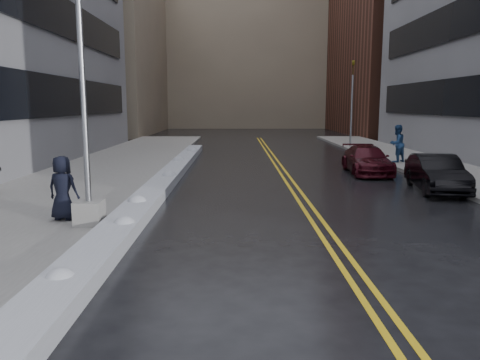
{
  "coord_description": "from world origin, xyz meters",
  "views": [
    {
      "loc": [
        0.32,
        -9.29,
        3.08
      ],
      "look_at": [
        0.42,
        1.78,
        1.3
      ],
      "focal_mm": 35.0,
      "sensor_mm": 36.0,
      "label": 1
    }
  ],
  "objects_px": {
    "car_black": "(436,173)",
    "traffic_signal": "(352,100)",
    "pedestrian_east": "(397,144)",
    "fire_hydrant": "(443,166)",
    "pedestrian_c": "(63,188)",
    "lamppost": "(85,128)",
    "car_maroon": "(367,160)"
  },
  "relations": [
    {
      "from": "car_black",
      "to": "traffic_signal",
      "type": "bearing_deg",
      "value": 94.47
    },
    {
      "from": "car_black",
      "to": "pedestrian_east",
      "type": "bearing_deg",
      "value": 89.29
    },
    {
      "from": "fire_hydrant",
      "to": "pedestrian_c",
      "type": "relative_size",
      "value": 0.44
    },
    {
      "from": "lamppost",
      "to": "pedestrian_east",
      "type": "xyz_separation_m",
      "value": [
        11.94,
        12.72,
        -1.42
      ]
    },
    {
      "from": "lamppost",
      "to": "pedestrian_east",
      "type": "distance_m",
      "value": 17.5
    },
    {
      "from": "fire_hydrant",
      "to": "traffic_signal",
      "type": "xyz_separation_m",
      "value": [
        -0.5,
        14.0,
        2.85
      ]
    },
    {
      "from": "pedestrian_east",
      "to": "traffic_signal",
      "type": "bearing_deg",
      "value": -119.58
    },
    {
      "from": "lamppost",
      "to": "pedestrian_east",
      "type": "height_order",
      "value": "lamppost"
    },
    {
      "from": "lamppost",
      "to": "traffic_signal",
      "type": "relative_size",
      "value": 1.27
    },
    {
      "from": "traffic_signal",
      "to": "car_maroon",
      "type": "bearing_deg",
      "value": -100.32
    },
    {
      "from": "fire_hydrant",
      "to": "pedestrian_c",
      "type": "distance_m",
      "value": 15.11
    },
    {
      "from": "fire_hydrant",
      "to": "pedestrian_east",
      "type": "bearing_deg",
      "value": 94.4
    },
    {
      "from": "lamppost",
      "to": "car_maroon",
      "type": "relative_size",
      "value": 1.78
    },
    {
      "from": "car_black",
      "to": "lamppost",
      "type": "bearing_deg",
      "value": -146.43
    },
    {
      "from": "fire_hydrant",
      "to": "pedestrian_c",
      "type": "height_order",
      "value": "pedestrian_c"
    },
    {
      "from": "pedestrian_east",
      "to": "car_maroon",
      "type": "bearing_deg",
      "value": 21.81
    },
    {
      "from": "lamppost",
      "to": "pedestrian_c",
      "type": "bearing_deg",
      "value": 147.53
    },
    {
      "from": "car_black",
      "to": "pedestrian_c",
      "type": "bearing_deg",
      "value": -150.2
    },
    {
      "from": "traffic_signal",
      "to": "pedestrian_east",
      "type": "height_order",
      "value": "traffic_signal"
    },
    {
      "from": "lamppost",
      "to": "car_maroon",
      "type": "xyz_separation_m",
      "value": [
        9.55,
        9.64,
        -1.91
      ]
    },
    {
      "from": "pedestrian_c",
      "to": "pedestrian_east",
      "type": "xyz_separation_m",
      "value": [
        12.75,
        12.2,
        0.13
      ]
    },
    {
      "from": "traffic_signal",
      "to": "pedestrian_c",
      "type": "relative_size",
      "value": 3.62
    },
    {
      "from": "car_maroon",
      "to": "traffic_signal",
      "type": "bearing_deg",
      "value": 82.1
    },
    {
      "from": "lamppost",
      "to": "fire_hydrant",
      "type": "bearing_deg",
      "value": 33.04
    },
    {
      "from": "car_black",
      "to": "car_maroon",
      "type": "relative_size",
      "value": 0.94
    },
    {
      "from": "fire_hydrant",
      "to": "pedestrian_east",
      "type": "height_order",
      "value": "pedestrian_east"
    },
    {
      "from": "pedestrian_c",
      "to": "pedestrian_east",
      "type": "relative_size",
      "value": 0.86
    },
    {
      "from": "fire_hydrant",
      "to": "pedestrian_east",
      "type": "relative_size",
      "value": 0.38
    },
    {
      "from": "fire_hydrant",
      "to": "traffic_signal",
      "type": "relative_size",
      "value": 0.12
    },
    {
      "from": "traffic_signal",
      "to": "car_maroon",
      "type": "height_order",
      "value": "traffic_signal"
    },
    {
      "from": "pedestrian_east",
      "to": "car_maroon",
      "type": "distance_m",
      "value": 3.93
    },
    {
      "from": "fire_hydrant",
      "to": "traffic_signal",
      "type": "distance_m",
      "value": 14.3
    }
  ]
}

